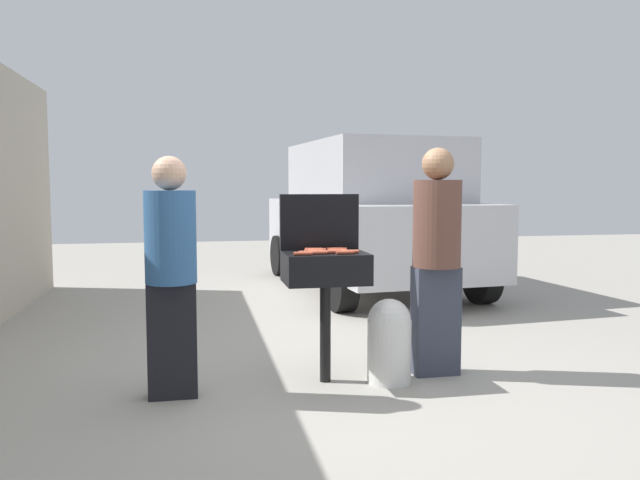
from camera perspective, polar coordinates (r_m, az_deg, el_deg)
ground_plane at (r=4.71m, az=0.72°, el=-12.78°), size 24.00×24.00×0.00m
bbq_grill at (r=4.56m, az=0.49°, el=-2.98°), size 0.60×0.44×0.95m
grill_lid_open at (r=4.74m, az=-0.05°, el=1.64°), size 0.60×0.05×0.42m
hot_dog_0 at (r=4.60m, az=-0.28°, el=-0.91°), size 0.13×0.03×0.03m
hot_dog_1 at (r=4.52m, az=1.53°, el=-1.02°), size 0.13×0.04×0.03m
hot_dog_2 at (r=4.49m, az=-0.31°, el=-1.06°), size 0.13×0.04×0.03m
hot_dog_3 at (r=4.43m, az=2.30°, el=-1.14°), size 0.13×0.03×0.03m
hot_dog_4 at (r=4.67m, az=1.35°, el=-0.83°), size 0.13×0.03×0.03m
hot_dog_5 at (r=4.64m, az=1.65°, el=-0.87°), size 0.13×0.04×0.03m
hot_dog_6 at (r=4.36m, az=-1.55°, el=-1.24°), size 0.13×0.03×0.03m
hot_dog_7 at (r=4.64m, az=-0.58°, el=-0.86°), size 0.13×0.03×0.03m
hot_dog_8 at (r=4.59m, az=1.56°, el=-0.94°), size 0.13×0.04×0.03m
hot_dog_9 at (r=4.50m, az=2.73°, el=-1.05°), size 0.13×0.04×0.03m
hot_dog_10 at (r=4.44m, az=-1.12°, el=-1.13°), size 0.13×0.04×0.03m
hot_dog_11 at (r=4.55m, az=-0.61°, el=-0.98°), size 0.13×0.03×0.03m
hot_dog_12 at (r=4.42m, az=-0.16°, el=-1.16°), size 0.13×0.04×0.03m
hot_dog_13 at (r=4.46m, az=0.62°, el=-1.09°), size 0.13×0.03×0.03m
propane_tank at (r=4.65m, az=6.30°, el=-8.93°), size 0.32×0.32×0.62m
person_left at (r=4.33m, az=-13.36°, el=-2.47°), size 0.34×0.34×1.63m
person_right at (r=4.81m, az=10.52°, el=-1.13°), size 0.36×0.36×1.72m
parked_minivan at (r=8.79m, az=4.53°, el=2.26°), size 2.35×4.55×2.02m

